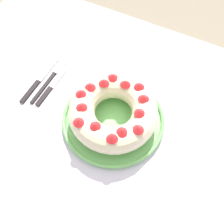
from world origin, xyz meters
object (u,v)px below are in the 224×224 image
at_px(cake_knife, 50,88).
at_px(serving_dish, 112,120).
at_px(fork, 50,79).
at_px(bundt_cake, 112,112).
at_px(serving_knife, 38,82).

bearing_deg(cake_knife, serving_dish, 2.47).
distance_m(fork, cake_knife, 0.04).
xyz_separation_m(serving_dish, bundt_cake, (-0.00, 0.00, 0.05)).
bearing_deg(serving_dish, bundt_cake, 163.48).
distance_m(fork, serving_knife, 0.05).
bearing_deg(cake_knife, serving_knife, -176.86).
bearing_deg(serving_knife, cake_knife, 1.23).
xyz_separation_m(bundt_cake, cake_knife, (-0.26, 0.02, -0.06)).
bearing_deg(serving_dish, serving_knife, 175.93).
bearing_deg(bundt_cake, serving_knife, 175.93).
xyz_separation_m(serving_knife, cake_knife, (0.06, -0.00, -0.00)).
relative_size(serving_dish, cake_knife, 1.78).
xyz_separation_m(serving_dish, serving_knife, (-0.32, 0.02, -0.01)).
relative_size(bundt_cake, cake_knife, 1.48).
bearing_deg(serving_dish, fork, 169.00).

